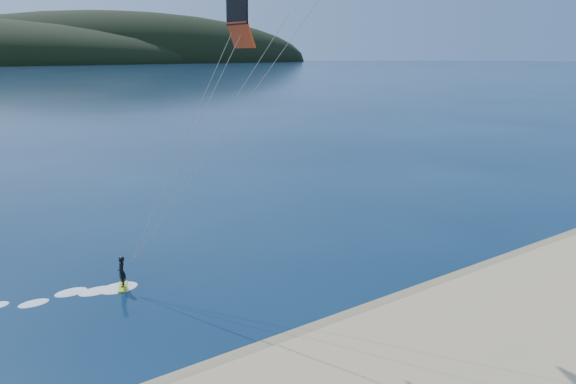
# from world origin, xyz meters

# --- Properties ---
(wet_sand) EXTENTS (220.00, 2.50, 0.10)m
(wet_sand) POSITION_xyz_m (0.00, 4.50, 0.05)
(wet_sand) COLOR olive
(wet_sand) RESTS_ON ground
(kitesurfer_near) EXTENTS (22.62, 5.96, 16.77)m
(kitesurfer_near) POSITION_xyz_m (4.40, 11.72, 13.02)
(kitesurfer_near) COLOR #A9C216
(kitesurfer_near) RESTS_ON ground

